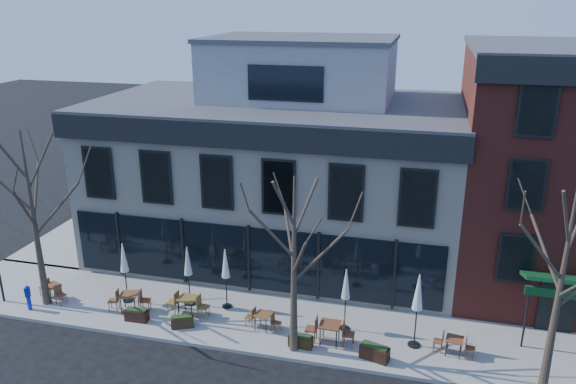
# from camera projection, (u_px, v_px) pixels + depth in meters

# --- Properties ---
(ground) EXTENTS (120.00, 120.00, 0.00)m
(ground) POSITION_uv_depth(u_px,v_px,m) (250.00, 294.00, 26.07)
(ground) COLOR black
(ground) RESTS_ON ground
(sidewalk_front) EXTENTS (33.50, 4.70, 0.15)m
(sidewalk_front) POSITION_uv_depth(u_px,v_px,m) (309.00, 327.00, 23.33)
(sidewalk_front) COLOR gray
(sidewalk_front) RESTS_ON ground
(sidewalk_side) EXTENTS (4.50, 12.00, 0.15)m
(sidewalk_side) POSITION_uv_depth(u_px,v_px,m) (104.00, 223.00, 34.13)
(sidewalk_side) COLOR gray
(sidewalk_side) RESTS_ON ground
(corner_building) EXTENTS (18.39, 10.39, 11.10)m
(corner_building) POSITION_uv_depth(u_px,v_px,m) (279.00, 167.00, 29.15)
(corner_building) COLOR silver
(corner_building) RESTS_ON ground
(red_brick_building) EXTENTS (8.20, 11.78, 11.18)m
(red_brick_building) POSITION_uv_depth(u_px,v_px,m) (550.00, 168.00, 25.81)
(red_brick_building) COLOR maroon
(red_brick_building) RESTS_ON ground
(tree_corner) EXTENTS (3.93, 3.98, 7.92)m
(tree_corner) POSITION_uv_depth(u_px,v_px,m) (34.00, 218.00, 23.69)
(tree_corner) COLOR #382B21
(tree_corner) RESTS_ON sidewalk_front
(tree_mid) EXTENTS (3.50, 3.55, 7.04)m
(tree_mid) POSITION_uv_depth(u_px,v_px,m) (294.00, 265.00, 20.56)
(tree_mid) COLOR #382B21
(tree_mid) RESTS_ON sidewalk_front
(tree_right) EXTENTS (3.72, 3.77, 7.48)m
(tree_right) POSITION_uv_depth(u_px,v_px,m) (560.00, 288.00, 18.42)
(tree_right) COLOR #382B21
(tree_right) RESTS_ON sidewalk_front
(call_box) EXTENTS (0.24, 0.23, 1.18)m
(call_box) POSITION_uv_depth(u_px,v_px,m) (28.00, 297.00, 24.34)
(call_box) COLOR #0E24B6
(call_box) RESTS_ON sidewalk_front
(cafe_set_0) EXTENTS (1.70, 1.00, 0.88)m
(cafe_set_0) POSITION_uv_depth(u_px,v_px,m) (52.00, 291.00, 25.19)
(cafe_set_0) COLOR brown
(cafe_set_0) RESTS_ON sidewalk_front
(cafe_set_1) EXTENTS (1.91, 0.92, 0.98)m
(cafe_set_1) POSITION_uv_depth(u_px,v_px,m) (129.00, 300.00, 24.32)
(cafe_set_1) COLOR brown
(cafe_set_1) RESTS_ON sidewalk_front
(cafe_set_2) EXTENTS (1.94, 0.80, 1.01)m
(cafe_set_2) POSITION_uv_depth(u_px,v_px,m) (188.00, 304.00, 23.96)
(cafe_set_2) COLOR brown
(cafe_set_2) RESTS_ON sidewalk_front
(cafe_set_3) EXTENTS (1.63, 0.74, 0.84)m
(cafe_set_3) POSITION_uv_depth(u_px,v_px,m) (263.00, 319.00, 22.97)
(cafe_set_3) COLOR brown
(cafe_set_3) RESTS_ON sidewalk_front
(cafe_set_4) EXTENTS (1.99, 0.81, 1.05)m
(cafe_set_4) POSITION_uv_depth(u_px,v_px,m) (330.00, 331.00, 21.98)
(cafe_set_4) COLOR brown
(cafe_set_4) RESTS_ON sidewalk_front
(cafe_set_5) EXTENTS (1.62, 0.73, 0.84)m
(cafe_set_5) POSITION_uv_depth(u_px,v_px,m) (454.00, 344.00, 21.33)
(cafe_set_5) COLOR brown
(cafe_set_5) RESTS_ON sidewalk_front
(umbrella_0) EXTENTS (0.45, 0.45, 2.81)m
(umbrella_0) POSITION_uv_depth(u_px,v_px,m) (124.00, 261.00, 24.59)
(umbrella_0) COLOR black
(umbrella_0) RESTS_ON sidewalk_front
(umbrella_1) EXTENTS (0.45, 0.45, 2.78)m
(umbrella_1) POSITION_uv_depth(u_px,v_px,m) (188.00, 264.00, 24.33)
(umbrella_1) COLOR black
(umbrella_1) RESTS_ON sidewalk_front
(umbrella_2) EXTENTS (0.45, 0.45, 2.79)m
(umbrella_2) POSITION_uv_depth(u_px,v_px,m) (225.00, 267.00, 24.10)
(umbrella_2) COLOR black
(umbrella_2) RESTS_ON sidewalk_front
(umbrella_3) EXTENTS (0.44, 0.44, 2.73)m
(umbrella_3) POSITION_uv_depth(u_px,v_px,m) (346.00, 287.00, 22.47)
(umbrella_3) COLOR black
(umbrella_3) RESTS_ON sidewalk_front
(umbrella_4) EXTENTS (0.50, 0.50, 3.11)m
(umbrella_4) POSITION_uv_depth(u_px,v_px,m) (418.00, 296.00, 21.28)
(umbrella_4) COLOR black
(umbrella_4) RESTS_ON sidewalk_front
(planter_0) EXTENTS (0.98, 0.40, 0.55)m
(planter_0) POSITION_uv_depth(u_px,v_px,m) (137.00, 315.00, 23.61)
(planter_0) COLOR black
(planter_0) RESTS_ON sidewalk_front
(planter_1) EXTENTS (0.99, 0.71, 0.51)m
(planter_1) POSITION_uv_depth(u_px,v_px,m) (182.00, 321.00, 23.15)
(planter_1) COLOR #2F210F
(planter_1) RESTS_ON sidewalk_front
(planter_2) EXTENTS (0.97, 0.45, 0.53)m
(planter_2) POSITION_uv_depth(u_px,v_px,m) (301.00, 341.00, 21.84)
(planter_2) COLOR #2F210F
(planter_2) RESTS_ON sidewalk_front
(planter_3) EXTENTS (1.17, 0.73, 0.61)m
(planter_3) POSITION_uv_depth(u_px,v_px,m) (375.00, 352.00, 21.07)
(planter_3) COLOR black
(planter_3) RESTS_ON sidewalk_front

